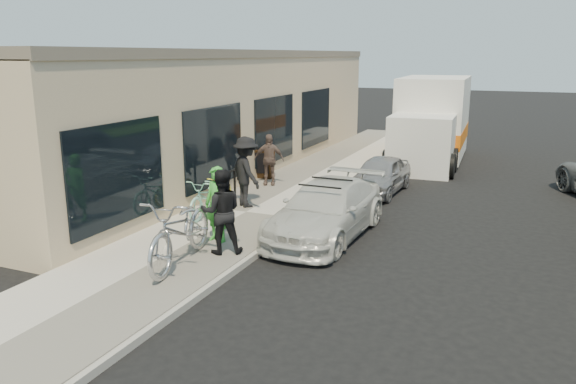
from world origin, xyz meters
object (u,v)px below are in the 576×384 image
(bike_rack, at_px, (230,183))
(sandwich_board, at_px, (264,164))
(cruiser_bike_a, at_px, (217,193))
(cruiser_bike_b, at_px, (209,197))
(bystander_a, at_px, (246,172))
(sedan_white, at_px, (326,210))
(sedan_silver, at_px, (380,175))
(tandem_bike, at_px, (181,230))
(man_standing, at_px, (221,212))
(moving_truck, at_px, (431,124))
(woman_rider, at_px, (217,204))
(cruiser_bike_c, at_px, (220,192))
(bystander_b, at_px, (269,160))

(bike_rack, height_order, sandwich_board, sandwich_board)
(cruiser_bike_a, bearing_deg, cruiser_bike_b, -92.70)
(bystander_a, bearing_deg, sedan_white, -166.39)
(bystander_a, bearing_deg, cruiser_bike_b, 107.11)
(sedan_silver, xyz_separation_m, tandem_bike, (-1.90, -7.70, 0.28))
(man_standing, xyz_separation_m, cruiser_bike_a, (-1.77, 2.79, -0.43))
(sedan_white, height_order, moving_truck, moving_truck)
(woman_rider, relative_size, cruiser_bike_c, 1.06)
(cruiser_bike_a, xyz_separation_m, bystander_a, (0.56, 0.61, 0.49))
(sedan_silver, distance_m, bystander_a, 4.43)
(tandem_bike, relative_size, bystander_a, 1.40)
(bystander_a, bearing_deg, sandwich_board, -34.78)
(moving_truck, height_order, bystander_b, moving_truck)
(man_standing, distance_m, bystander_b, 6.19)
(sedan_white, bearing_deg, man_standing, -120.24)
(bystander_a, bearing_deg, sedan_silver, -91.23)
(sandwich_board, height_order, cruiser_bike_c, sandwich_board)
(cruiser_bike_a, bearing_deg, bike_rack, 74.84)
(bike_rack, bearing_deg, man_standing, -63.35)
(cruiser_bike_a, bearing_deg, sedan_silver, 36.36)
(sedan_silver, height_order, tandem_bike, tandem_bike)
(woman_rider, xyz_separation_m, cruiser_bike_b, (-1.18, 1.59, -0.33))
(sandwich_board, bearing_deg, bystander_b, -56.17)
(bike_rack, height_order, moving_truck, moving_truck)
(sedan_white, distance_m, bystander_a, 2.92)
(moving_truck, bearing_deg, sedan_white, -95.67)
(moving_truck, xyz_separation_m, bystander_b, (-3.74, -6.91, -0.49))
(cruiser_bike_a, distance_m, bystander_a, 0.96)
(sedan_silver, height_order, man_standing, man_standing)
(man_standing, xyz_separation_m, bystander_b, (-1.75, 5.94, -0.08))
(tandem_bike, bearing_deg, cruiser_bike_a, 101.24)
(cruiser_bike_a, bearing_deg, tandem_bike, -84.04)
(man_standing, distance_m, cruiser_bike_a, 3.33)
(bike_rack, relative_size, sedan_white, 0.21)
(woman_rider, bearing_deg, cruiser_bike_b, 135.50)
(bike_rack, distance_m, sandwich_board, 3.18)
(sandwich_board, distance_m, cruiser_bike_b, 4.50)
(sedan_silver, relative_size, bystander_b, 2.06)
(sandwich_board, height_order, moving_truck, moving_truck)
(moving_truck, height_order, tandem_bike, moving_truck)
(cruiser_bike_c, height_order, bystander_a, bystander_a)
(cruiser_bike_b, height_order, cruiser_bike_c, cruiser_bike_b)
(cruiser_bike_a, xyz_separation_m, cruiser_bike_c, (0.05, 0.10, 0.02))
(tandem_bike, height_order, cruiser_bike_a, tandem_bike)
(bystander_a, bearing_deg, bystander_b, -40.91)
(sedan_silver, height_order, cruiser_bike_c, sedan_silver)
(cruiser_bike_b, bearing_deg, woman_rider, -56.43)
(cruiser_bike_b, xyz_separation_m, cruiser_bike_c, (-0.07, 0.70, -0.03))
(woman_rider, bearing_deg, bystander_b, 112.53)
(moving_truck, relative_size, cruiser_bike_a, 4.54)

